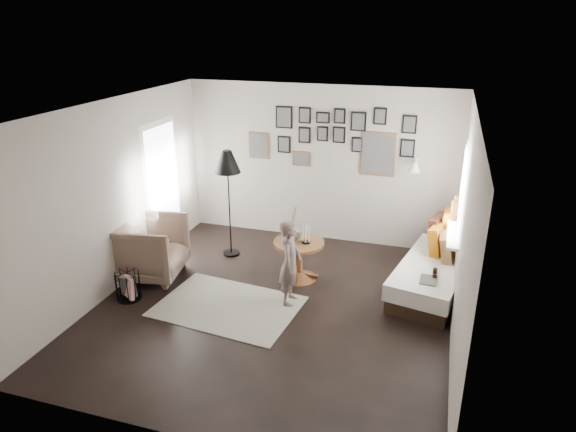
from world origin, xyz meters
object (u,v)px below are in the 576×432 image
(pedestal_table, at_px, (299,261))
(demijohn_large, at_px, (433,290))
(daybed, at_px, (434,269))
(vase, at_px, (294,230))
(floor_lamp, at_px, (227,166))
(child, at_px, (290,263))
(armchair, at_px, (149,248))
(demijohn_small, at_px, (432,296))
(magazine_basket, at_px, (128,286))

(pedestal_table, height_order, demijohn_large, pedestal_table)
(pedestal_table, xyz_separation_m, daybed, (1.89, 0.27, 0.03))
(vase, height_order, floor_lamp, floor_lamp)
(child, bearing_deg, daybed, -64.00)
(daybed, height_order, armchair, daybed)
(pedestal_table, bearing_deg, floor_lamp, 160.37)
(vase, height_order, child, child)
(daybed, height_order, demijohn_small, daybed)
(armchair, relative_size, demijohn_small, 2.06)
(daybed, distance_m, floor_lamp, 3.36)
(daybed, height_order, demijohn_large, daybed)
(armchair, bearing_deg, demijohn_large, -93.95)
(daybed, relative_size, armchair, 2.09)
(pedestal_table, distance_m, floor_lamp, 1.80)
(magazine_basket, height_order, demijohn_small, demijohn_small)
(armchair, bearing_deg, floor_lamp, -49.03)
(vase, distance_m, child, 0.76)
(pedestal_table, xyz_separation_m, child, (0.09, -0.70, 0.32))
(armchair, relative_size, demijohn_large, 1.87)
(armchair, bearing_deg, pedestal_table, -84.39)
(magazine_basket, distance_m, demijohn_small, 4.05)
(demijohn_small, bearing_deg, armchair, -175.94)
(armchair, xyz_separation_m, child, (2.18, -0.13, 0.14))
(daybed, xyz_separation_m, demijohn_large, (0.02, -0.45, -0.09))
(magazine_basket, height_order, demijohn_large, demijohn_large)
(daybed, bearing_deg, vase, -160.72)
(vase, distance_m, floor_lamp, 1.46)
(magazine_basket, relative_size, demijohn_large, 0.80)
(pedestal_table, relative_size, demijohn_small, 1.55)
(vase, distance_m, daybed, 2.03)
(floor_lamp, distance_m, demijohn_large, 3.46)
(vase, bearing_deg, pedestal_table, -14.04)
(vase, bearing_deg, daybed, 7.38)
(demijohn_large, distance_m, child, 1.93)
(vase, height_order, demijohn_large, vase)
(vase, distance_m, demijohn_small, 2.08)
(demijohn_large, height_order, child, child)
(pedestal_table, distance_m, armchair, 2.18)
(child, bearing_deg, magazine_basket, 102.21)
(floor_lamp, bearing_deg, demijohn_small, -13.16)
(pedestal_table, height_order, daybed, daybed)
(demijohn_large, bearing_deg, armchair, -174.23)
(floor_lamp, distance_m, magazine_basket, 2.27)
(demijohn_large, relative_size, child, 0.44)
(magazine_basket, bearing_deg, daybed, 21.39)
(vase, distance_m, magazine_basket, 2.39)
(vase, bearing_deg, armchair, -163.58)
(pedestal_table, distance_m, daybed, 1.91)
(armchair, bearing_deg, vase, -83.29)
(daybed, distance_m, child, 2.07)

